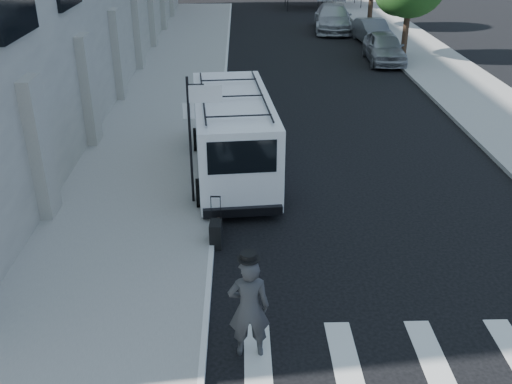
{
  "coord_description": "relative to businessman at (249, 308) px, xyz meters",
  "views": [
    {
      "loc": [
        -1.25,
        -10.87,
        7.4
      ],
      "look_at": [
        -0.92,
        1.39,
        1.3
      ],
      "focal_mm": 40.0,
      "sensor_mm": 36.0,
      "label": 1
    }
  ],
  "objects": [
    {
      "name": "businessman",
      "position": [
        0.0,
        0.0,
        0.0
      ],
      "size": [
        0.76,
        0.51,
        2.07
      ],
      "primitive_type": "imported",
      "rotation": [
        0.0,
        0.0,
        3.16
      ],
      "color": "#363739",
      "rests_on": "ground"
    },
    {
      "name": "parked_car_c",
      "position": [
        6.15,
        31.14,
        -0.19
      ],
      "size": [
        2.93,
        6.05,
        1.7
      ],
      "primitive_type": "imported",
      "rotation": [
        0.0,
        0.0,
        -0.1
      ],
      "color": "#A3A5AB",
      "rests_on": "ground"
    },
    {
      "name": "sign_pole",
      "position": [
        -1.21,
        5.9,
        1.62
      ],
      "size": [
        1.03,
        0.07,
        3.5
      ],
      "color": "black",
      "rests_on": "sidewalk_left"
    },
    {
      "name": "sidewalk_right",
      "position": [
        10.15,
        22.7,
        -0.96
      ],
      "size": [
        4.0,
        56.0,
        0.15
      ],
      "primitive_type": "cube",
      "color": "gray",
      "rests_on": "ground"
    },
    {
      "name": "briefcase",
      "position": [
        -0.75,
        4.4,
        -0.86
      ],
      "size": [
        0.26,
        0.46,
        0.34
      ],
      "primitive_type": "cube",
      "rotation": [
        0.0,
        0.0,
        -0.33
      ],
      "color": "black",
      "rests_on": "ground"
    },
    {
      "name": "suitcase",
      "position": [
        -0.75,
        3.77,
        -0.7
      ],
      "size": [
        0.31,
        0.47,
        1.26
      ],
      "rotation": [
        0.0,
        0.0,
        -0.05
      ],
      "color": "black",
      "rests_on": "ground"
    },
    {
      "name": "parked_car_a",
      "position": [
        7.59,
        22.31,
        -0.25
      ],
      "size": [
        2.06,
        4.67,
        1.56
      ],
      "primitive_type": "imported",
      "rotation": [
        0.0,
        0.0,
        -0.05
      ],
      "color": "#93969A",
      "rests_on": "ground"
    },
    {
      "name": "parked_car_b",
      "position": [
        7.95,
        27.03,
        -0.32
      ],
      "size": [
        1.93,
        4.45,
        1.42
      ],
      "primitive_type": "imported",
      "rotation": [
        0.0,
        0.0,
        0.1
      ],
      "color": "#4E5155",
      "rests_on": "ground"
    },
    {
      "name": "sidewalk_left",
      "position": [
        -3.1,
        18.7,
        -0.96
      ],
      "size": [
        4.5,
        48.0,
        0.15
      ],
      "primitive_type": "cube",
      "color": "gray",
      "rests_on": "ground"
    },
    {
      "name": "cargo_van",
      "position": [
        -0.37,
        8.1,
        0.25
      ],
      "size": [
        2.8,
        6.82,
        2.49
      ],
      "rotation": [
        0.0,
        0.0,
        0.09
      ],
      "color": "white",
      "rests_on": "ground"
    },
    {
      "name": "ground",
      "position": [
        1.15,
        2.7,
        -1.03
      ],
      "size": [
        120.0,
        120.0,
        0.0
      ],
      "primitive_type": "plane",
      "color": "black",
      "rests_on": "ground"
    }
  ]
}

